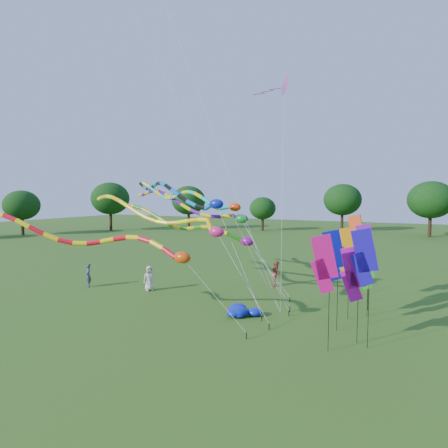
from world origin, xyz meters
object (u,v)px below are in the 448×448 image
at_px(person_c, 277,274).
at_px(person_a, 149,278).
at_px(blue_nylon_heap, 249,312).
at_px(person_b, 88,275).
at_px(tube_kite_red, 111,242).
at_px(tube_kite_orange, 165,217).

bearing_deg(person_c, person_a, 108.40).
distance_m(blue_nylon_heap, person_b, 12.73).
height_order(tube_kite_red, person_a, tube_kite_red).
height_order(person_a, person_c, person_c).
height_order(tube_kite_orange, blue_nylon_heap, tube_kite_orange).
relative_size(tube_kite_red, person_a, 7.45).
height_order(blue_nylon_heap, person_a, person_a).
xyz_separation_m(tube_kite_red, person_a, (-2.69, 6.34, -3.36)).
height_order(tube_kite_red, person_b, tube_kite_red).
relative_size(blue_nylon_heap, person_c, 1.02).
bearing_deg(tube_kite_red, person_b, 131.83).
height_order(tube_kite_orange, person_b, tube_kite_orange).
bearing_deg(blue_nylon_heap, tube_kite_orange, 177.20).
relative_size(tube_kite_orange, person_a, 8.27).
bearing_deg(tube_kite_red, blue_nylon_heap, 26.55).
distance_m(blue_nylon_heap, person_a, 8.43).
xyz_separation_m(blue_nylon_heap, person_c, (-0.88, 7.06, 0.68)).
bearing_deg(blue_nylon_heap, person_c, 97.09).
height_order(tube_kite_red, person_c, tube_kite_red).
distance_m(tube_kite_orange, person_b, 8.30).
xyz_separation_m(blue_nylon_heap, person_a, (-8.19, 1.89, 0.64)).
bearing_deg(person_b, person_c, 68.77).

